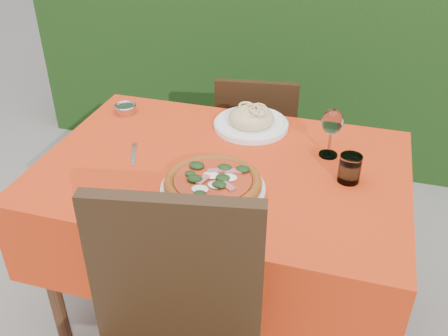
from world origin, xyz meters
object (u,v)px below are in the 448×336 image
(wine_glass, at_px, (332,124))
(pasta_plate, at_px, (251,121))
(water_glass, at_px, (350,170))
(pizza_plate, at_px, (213,184))
(steel_ramekin, at_px, (125,109))
(chair_far, at_px, (256,142))
(fork, at_px, (134,156))

(wine_glass, bearing_deg, pasta_plate, 157.63)
(water_glass, xyz_separation_m, wine_glass, (-0.08, 0.14, 0.08))
(pizza_plate, xyz_separation_m, steel_ramekin, (-0.52, 0.44, -0.01))
(chair_far, bearing_deg, pasta_plate, 90.33)
(pasta_plate, xyz_separation_m, water_glass, (0.40, -0.27, 0.01))
(water_glass, bearing_deg, chair_far, 125.02)
(chair_far, distance_m, pasta_plate, 0.49)
(chair_far, xyz_separation_m, pizza_plate, (0.05, -0.84, 0.31))
(chair_far, distance_m, steel_ramekin, 0.68)
(chair_far, height_order, water_glass, water_glass)
(wine_glass, relative_size, fork, 1.05)
(pizza_plate, bearing_deg, steel_ramekin, 139.70)
(fork, bearing_deg, chair_far, 45.06)
(pizza_plate, xyz_separation_m, pasta_plate, (0.01, 0.46, 0.00))
(water_glass, height_order, wine_glass, wine_glass)
(wine_glass, xyz_separation_m, steel_ramekin, (-0.84, 0.11, -0.11))
(water_glass, distance_m, fork, 0.75)
(water_glass, bearing_deg, wine_glass, 119.35)
(fork, bearing_deg, wine_glass, -5.52)
(fork, height_order, steel_ramekin, steel_ramekin)
(pizza_plate, bearing_deg, fork, 159.60)
(water_glass, bearing_deg, steel_ramekin, 164.71)
(pasta_plate, xyz_separation_m, fork, (-0.35, -0.34, -0.03))
(chair_far, bearing_deg, wine_glass, 118.07)
(chair_far, xyz_separation_m, wine_glass, (0.37, -0.50, 0.40))
(water_glass, bearing_deg, pizza_plate, -155.35)
(steel_ramekin, bearing_deg, water_glass, -15.29)
(pasta_plate, bearing_deg, fork, -135.78)
(pizza_plate, relative_size, pasta_plate, 1.14)
(fork, distance_m, steel_ramekin, 0.37)
(pizza_plate, relative_size, water_glass, 3.51)
(pizza_plate, bearing_deg, chair_far, 93.24)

